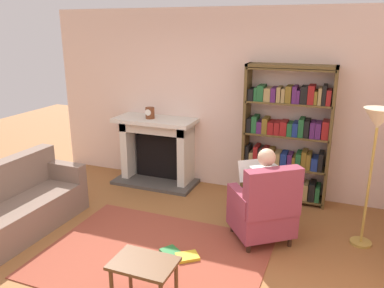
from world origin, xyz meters
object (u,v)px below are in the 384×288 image
Objects in this scene: armchair_reading at (264,209)px; floor_lamp at (377,131)px; sofa_floral at (17,206)px; mantel_clock at (150,113)px; seated_reader at (261,189)px; side_table at (144,269)px; bookshelf at (287,136)px; fireplace at (158,148)px.

floor_lamp is (1.07, 0.38, 0.93)m from armchair_reading.
armchair_reading reaches higher than sofa_floral.
mantel_clock is at bearing 166.10° from floor_lamp.
mantel_clock reaches higher than armchair_reading.
seated_reader is at bearing -165.98° from floor_lamp.
mantel_clock is 3.22m from floor_lamp.
mantel_clock reaches higher than side_table.
bookshelf reaches higher than armchair_reading.
seated_reader is (1.91, -1.16, 0.06)m from fireplace.
side_table is 2.78m from floor_lamp.
armchair_reading is 0.57× the size of sofa_floral.
armchair_reading is at bearing 90.00° from seated_reader.
mantel_clock is 2.46m from armchair_reading.
bookshelf is 2.00× the size of armchair_reading.
sofa_floral is at bearing 162.88° from side_table.
floor_lamp is (1.05, -0.91, 0.40)m from bookshelf.
armchair_reading is at bearing -29.33° from mantel_clock.
sofa_floral is (-0.82, -1.99, -0.83)m from mantel_clock.
bookshelf is 2.94m from side_table.
fireplace is 0.68× the size of bookshelf.
floor_lamp is (1.82, 1.87, 0.96)m from side_table.
fireplace is 2.34× the size of side_table.
seated_reader is at bearing -94.67° from bookshelf.
bookshelf is at bearing 139.07° from floor_lamp.
fireplace is 0.77× the size of sofa_floral.
fireplace is 2.34m from armchair_reading.
fireplace is at bearing 54.48° from mantel_clock.
bookshelf is 1.24m from seated_reader.
fireplace is 0.60m from mantel_clock.
seated_reader is 2.96m from sofa_floral.
fireplace is 1.35× the size of armchair_reading.
mantel_clock is at bearing 116.17° from side_table.
sofa_floral is at bearing -113.07° from fireplace.
fireplace reaches higher than side_table.
armchair_reading is 0.23m from seated_reader.
armchair_reading reaches higher than side_table.
bookshelf reaches higher than floor_lamp.
side_table is at bearing 29.19° from seated_reader.
floor_lamp is (3.12, -0.77, 0.21)m from mantel_clock.
bookshelf is at bearing 1.04° from fireplace.
sofa_floral is at bearing -162.83° from floor_lamp.
armchair_reading is at bearing 63.26° from side_table.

